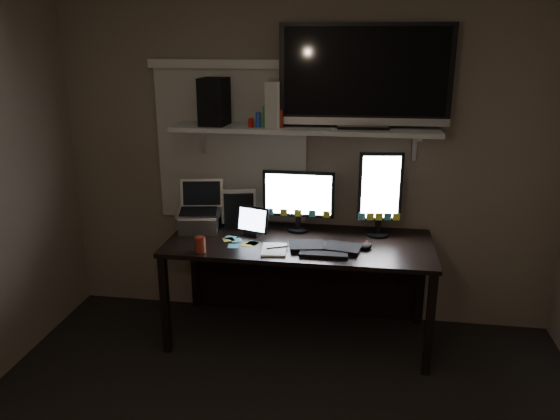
% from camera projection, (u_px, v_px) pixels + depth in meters
% --- Properties ---
extents(back_wall, '(3.60, 0.00, 3.60)m').
position_uv_depth(back_wall, '(306.00, 155.00, 3.91)').
color(back_wall, '#695D4B').
rests_on(back_wall, floor).
extents(window_blinds, '(1.10, 0.02, 1.10)m').
position_uv_depth(window_blinds, '(231.00, 146.00, 3.96)').
color(window_blinds, beige).
rests_on(window_blinds, back_wall).
extents(desk, '(1.80, 0.75, 0.73)m').
position_uv_depth(desk, '(301.00, 258.00, 3.89)').
color(desk, black).
rests_on(desk, floor).
extents(wall_shelf, '(1.80, 0.35, 0.03)m').
position_uv_depth(wall_shelf, '(304.00, 129.00, 3.68)').
color(wall_shelf, beige).
rests_on(wall_shelf, back_wall).
extents(monitor_landscape, '(0.51, 0.06, 0.45)m').
position_uv_depth(monitor_landscape, '(298.00, 201.00, 3.86)').
color(monitor_landscape, black).
rests_on(monitor_landscape, desk).
extents(monitor_portrait, '(0.30, 0.09, 0.60)m').
position_uv_depth(monitor_portrait, '(380.00, 194.00, 3.74)').
color(monitor_portrait, black).
rests_on(monitor_portrait, desk).
extents(keyboard, '(0.47, 0.18, 0.03)m').
position_uv_depth(keyboard, '(325.00, 247.00, 3.57)').
color(keyboard, black).
rests_on(keyboard, desk).
extents(mouse, '(0.10, 0.12, 0.04)m').
position_uv_depth(mouse, '(366.00, 246.00, 3.58)').
color(mouse, black).
rests_on(mouse, desk).
extents(notepad, '(0.18, 0.24, 0.01)m').
position_uv_depth(notepad, '(274.00, 250.00, 3.55)').
color(notepad, white).
rests_on(notepad, desk).
extents(tablet, '(0.26, 0.17, 0.21)m').
position_uv_depth(tablet, '(253.00, 221.00, 3.79)').
color(tablet, black).
rests_on(tablet, desk).
extents(file_sorter, '(0.23, 0.15, 0.27)m').
position_uv_depth(file_sorter, '(238.00, 208.00, 3.98)').
color(file_sorter, black).
rests_on(file_sorter, desk).
extents(laptop, '(0.35, 0.30, 0.34)m').
position_uv_depth(laptop, '(198.00, 208.00, 3.86)').
color(laptop, '#BCBCC1').
rests_on(laptop, desk).
extents(cup, '(0.08, 0.08, 0.10)m').
position_uv_depth(cup, '(200.00, 244.00, 3.52)').
color(cup, maroon).
rests_on(cup, desk).
extents(sticky_notes, '(0.36, 0.30, 0.00)m').
position_uv_depth(sticky_notes, '(246.00, 244.00, 3.66)').
color(sticky_notes, '#E1EB3F').
rests_on(sticky_notes, desk).
extents(tv, '(1.13, 0.25, 0.67)m').
position_uv_depth(tv, '(365.00, 76.00, 3.54)').
color(tv, black).
rests_on(tv, wall_shelf).
extents(game_console, '(0.11, 0.26, 0.30)m').
position_uv_depth(game_console, '(274.00, 103.00, 3.68)').
color(game_console, beige).
rests_on(game_console, wall_shelf).
extents(speaker, '(0.19, 0.22, 0.32)m').
position_uv_depth(speaker, '(214.00, 102.00, 3.70)').
color(speaker, black).
rests_on(speaker, wall_shelf).
extents(bottles, '(0.22, 0.07, 0.14)m').
position_uv_depth(bottles, '(266.00, 117.00, 3.62)').
color(bottles, '#A50F0C').
rests_on(bottles, wall_shelf).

